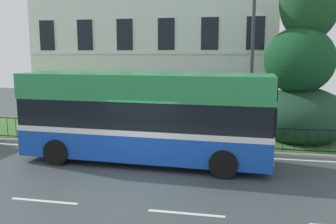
# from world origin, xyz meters

# --- Properties ---
(ground_plane) EXTENTS (60.00, 56.00, 0.18)m
(ground_plane) POSITION_xyz_m (0.00, 0.98, -0.02)
(ground_plane) COLOR #3D4548
(georgian_townhouse) EXTENTS (15.12, 11.19, 12.18)m
(georgian_townhouse) POSITION_xyz_m (-2.11, 15.36, 6.24)
(georgian_townhouse) COLOR white
(georgian_townhouse) RESTS_ON ground_plane
(iron_verge_railing) EXTENTS (19.83, 0.04, 0.97)m
(iron_verge_railing) POSITION_xyz_m (-2.11, 4.40, 0.62)
(iron_verge_railing) COLOR black
(iron_verge_railing) RESTS_ON ground_plane
(evergreen_tree) EXTENTS (4.10, 4.10, 8.37)m
(evergreen_tree) POSITION_xyz_m (6.10, 6.74, 3.19)
(evergreen_tree) COLOR #423328
(evergreen_tree) RESTS_ON ground_plane
(single_decker_bus) EXTENTS (9.42, 2.90, 3.35)m
(single_decker_bus) POSITION_xyz_m (-0.17, 2.33, 1.76)
(single_decker_bus) COLOR blue
(single_decker_bus) RESTS_ON ground_plane
(street_lamp_post) EXTENTS (0.36, 0.24, 7.15)m
(street_lamp_post) POSITION_xyz_m (3.77, 5.20, 4.19)
(street_lamp_post) COLOR #333338
(street_lamp_post) RESTS_ON ground_plane
(litter_bin) EXTENTS (0.56, 0.56, 1.20)m
(litter_bin) POSITION_xyz_m (-2.85, 4.81, 0.72)
(litter_bin) COLOR #4C4742
(litter_bin) RESTS_ON ground_plane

